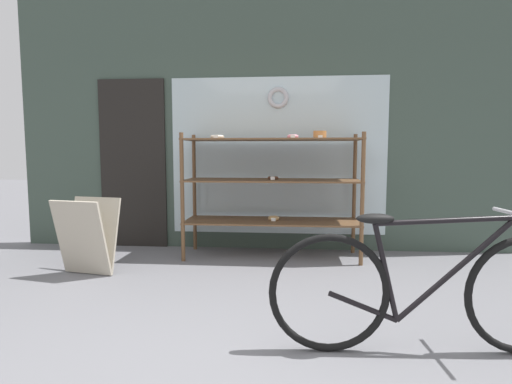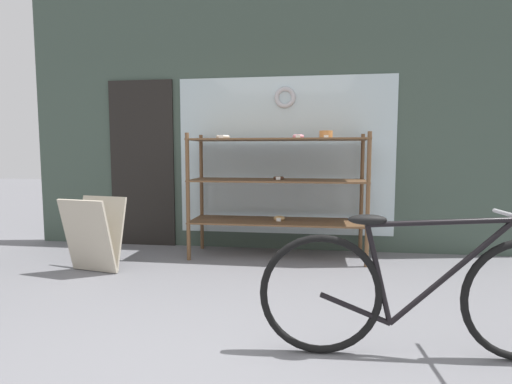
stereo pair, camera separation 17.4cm
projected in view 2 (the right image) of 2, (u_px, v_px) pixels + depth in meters
The scene contains 5 objects.
ground_plane at pixel (208, 377), 2.12m from camera, with size 30.00×30.00×0.00m, color slate.
storefront_facade at pixel (266, 121), 4.88m from camera, with size 6.12×0.13×3.24m.
display_case at pixel (278, 181), 4.50m from camera, with size 1.97×0.59×1.43m.
bicycle at pixel (420, 293), 2.29m from camera, with size 1.86×0.46×0.85m.
sandwich_board at pixel (94, 235), 3.98m from camera, with size 0.59×0.47×0.74m.
Camera 2 is at (0.54, -1.96, 1.18)m, focal length 28.00 mm.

